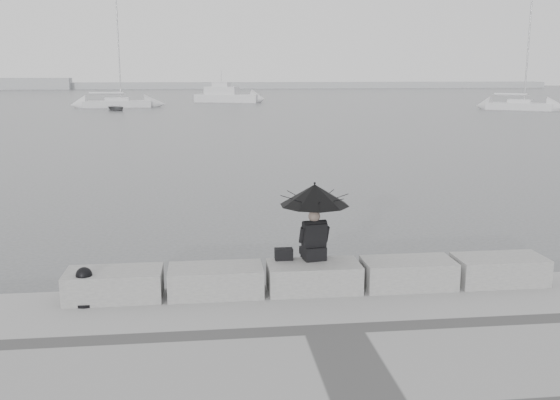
{
  "coord_description": "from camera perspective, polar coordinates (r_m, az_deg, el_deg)",
  "views": [
    {
      "loc": [
        -1.8,
        -10.67,
        4.26
      ],
      "look_at": [
        -0.18,
        3.0,
        1.42
      ],
      "focal_mm": 40.0,
      "sensor_mm": 36.0,
      "label": 1
    }
  ],
  "objects": [
    {
      "name": "stone_block_far_right",
      "position": [
        11.99,
        19.41,
        -6.06
      ],
      "size": [
        1.6,
        0.8,
        0.5
      ],
      "primitive_type": "cube",
      "color": "slate",
      "rests_on": "promenade"
    },
    {
      "name": "stone_block_centre",
      "position": [
        10.96,
        3.1,
        -7.06
      ],
      "size": [
        1.6,
        0.8,
        0.5
      ],
      "primitive_type": "cube",
      "color": "slate",
      "rests_on": "promenade"
    },
    {
      "name": "stone_block_right",
      "position": [
        11.36,
        11.63,
        -6.6
      ],
      "size": [
        1.6,
        0.8,
        0.5
      ],
      "primitive_type": "cube",
      "color": "slate",
      "rests_on": "promenade"
    },
    {
      "name": "dinghy",
      "position": [
        73.4,
        -14.73,
        8.15
      ],
      "size": [
        3.52,
        2.8,
        0.55
      ],
      "primitive_type": "imported",
      "rotation": [
        0.0,
        0.0,
        0.51
      ],
      "color": "slate",
      "rests_on": "ground"
    },
    {
      "name": "stone_block_left",
      "position": [
        10.81,
        -5.9,
        -7.37
      ],
      "size": [
        1.6,
        0.8,
        0.5
      ],
      "primitive_type": "cube",
      "color": "slate",
      "rests_on": "promenade"
    },
    {
      "name": "stone_block_far_left",
      "position": [
        10.92,
        -14.92,
        -7.5
      ],
      "size": [
        1.6,
        0.8,
        0.5
      ],
      "primitive_type": "cube",
      "color": "slate",
      "rests_on": "promenade"
    },
    {
      "name": "seated_person",
      "position": [
        10.86,
        3.18,
        -0.29
      ],
      "size": [
        1.23,
        1.23,
        1.39
      ],
      "rotation": [
        0.0,
        0.0,
        0.16
      ],
      "color": "black",
      "rests_on": "stone_block_centre"
    },
    {
      "name": "ground",
      "position": [
        11.63,
        2.67,
        -9.85
      ],
      "size": [
        360.0,
        360.0,
        0.0
      ],
      "primitive_type": "plane",
      "color": "#434648",
      "rests_on": "ground"
    },
    {
      "name": "sailboat_right",
      "position": [
        76.78,
        21.05,
        8.09
      ],
      "size": [
        7.18,
        6.09,
        12.9
      ],
      "rotation": [
        0.0,
        0.0,
        -0.62
      ],
      "color": "silver",
      "rests_on": "ground"
    },
    {
      "name": "motor_cruiser",
      "position": [
        90.45,
        -4.81,
        9.47
      ],
      "size": [
        9.56,
        5.83,
        4.5
      ],
      "rotation": [
        0.0,
        0.0,
        -0.36
      ],
      "color": "silver",
      "rests_on": "ground"
    },
    {
      "name": "sailboat_left",
      "position": [
        79.59,
        -14.68,
        8.57
      ],
      "size": [
        8.26,
        3.11,
        12.9
      ],
      "rotation": [
        0.0,
        0.0,
        0.09
      ],
      "color": "silver",
      "rests_on": "ground"
    },
    {
      "name": "mooring_bollard",
      "position": [
        10.78,
        -17.41,
        -7.78
      ],
      "size": [
        0.41,
        0.41,
        0.64
      ],
      "color": "black",
      "rests_on": "promenade"
    },
    {
      "name": "bag",
      "position": [
        11.05,
        0.35,
        -4.97
      ],
      "size": [
        0.32,
        0.18,
        0.2
      ],
      "primitive_type": "cube",
      "color": "black",
      "rests_on": "stone_block_centre"
    },
    {
      "name": "distant_landmass",
      "position": [
        165.34,
        -9.1,
        10.33
      ],
      "size": [
        180.0,
        8.0,
        2.8
      ],
      "color": "#A1A4A6",
      "rests_on": "ground"
    }
  ]
}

